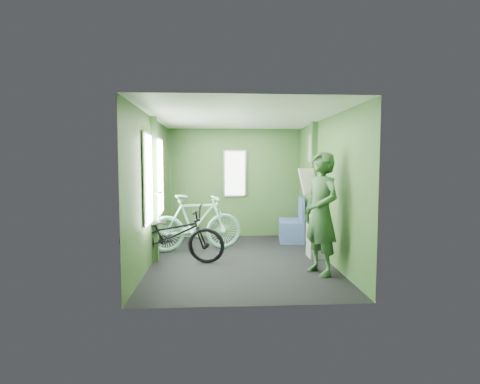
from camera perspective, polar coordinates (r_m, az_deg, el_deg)
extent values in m
plane|color=black|center=(6.20, 0.06, -10.26)|extent=(4.00, 4.00, 0.00)
cube|color=silver|center=(6.04, 0.06, 11.34)|extent=(2.80, 4.00, 0.02)
cube|color=#355427|center=(8.01, -0.80, 1.40)|extent=(2.80, 0.02, 2.30)
cube|color=#355427|center=(4.03, 1.75, -1.58)|extent=(2.80, 0.02, 2.30)
cube|color=#355427|center=(6.09, -13.20, 0.34)|extent=(0.02, 4.00, 2.30)
cube|color=#355427|center=(6.26, 12.97, 0.44)|extent=(0.02, 4.00, 2.30)
cube|color=#355427|center=(6.09, -12.83, 0.34)|extent=(0.08, 0.12, 2.30)
cube|color=silver|center=(5.53, -13.75, 2.00)|extent=(0.02, 0.56, 1.34)
cube|color=silver|center=(6.62, -12.04, 2.40)|extent=(0.02, 0.56, 1.34)
cube|color=white|center=(5.54, -13.75, 7.49)|extent=(0.00, 0.12, 0.12)
cube|color=white|center=(6.62, -12.03, 6.99)|extent=(0.00, 0.12, 0.12)
cylinder|color=silver|center=(6.08, -12.17, -0.13)|extent=(0.03, 0.40, 0.03)
cube|color=#355427|center=(6.82, 11.15, 0.79)|extent=(0.10, 0.10, 2.30)
cube|color=white|center=(7.11, 10.86, 6.58)|extent=(0.02, 0.40, 0.50)
cube|color=silver|center=(7.95, -0.79, 2.82)|extent=(0.50, 0.02, 1.00)
imported|color=black|center=(6.12, -10.46, -10.53)|extent=(1.82, 1.02, 0.98)
imported|color=#85C9B3|center=(6.85, -6.74, -8.88)|extent=(1.77, 0.92, 1.04)
imported|color=#2F512C|center=(5.38, 12.25, -3.23)|extent=(0.63, 0.74, 1.73)
cube|color=silver|center=(5.58, 10.40, 1.63)|extent=(0.31, 0.26, 0.38)
cube|color=gray|center=(6.39, 11.42, -6.18)|extent=(0.24, 0.33, 0.81)
cube|color=navy|center=(7.71, 7.79, -5.81)|extent=(0.57, 0.89, 0.42)
cube|color=navy|center=(7.68, 9.32, -2.52)|extent=(0.16, 0.84, 0.47)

